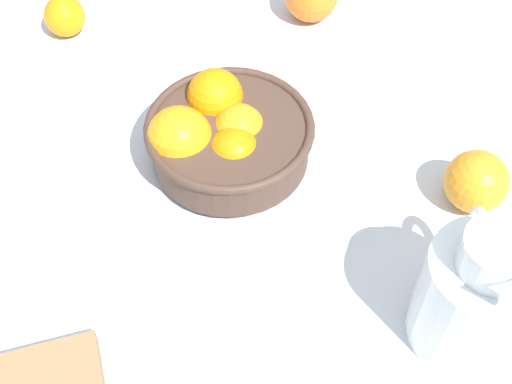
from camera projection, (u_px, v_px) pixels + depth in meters
ground_plane at (244, 214)px, 90.64cm from camera, size 140.59×109.76×3.00cm
fruit_bowl at (223, 137)px, 90.82cm from camera, size 22.12×22.12×10.43cm
juice_pitcher at (474, 300)px, 73.57cm from camera, size 12.44×16.34×18.59cm
loose_orange_3 at (65, 16)px, 108.43cm from camera, size 6.43×6.43×6.43cm
loose_orange_4 at (476, 182)px, 86.83cm from camera, size 8.15×8.15×8.15cm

